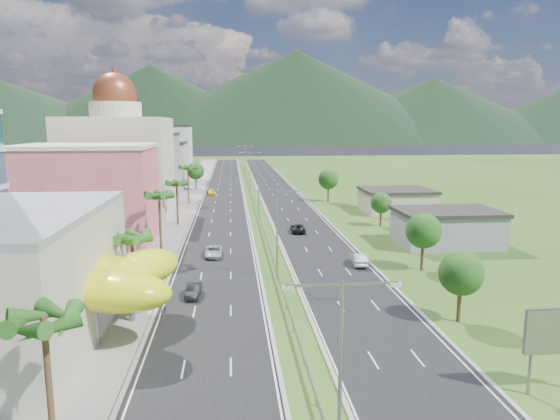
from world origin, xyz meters
name	(u,v)px	position (x,y,z in m)	size (l,w,h in m)	color
ground	(286,309)	(0.00, 0.00, 0.00)	(500.00, 500.00, 0.00)	#2D5119
road_left	(224,192)	(-7.50, 90.00, 0.02)	(11.00, 260.00, 0.04)	black
road_right	(278,192)	(7.50, 90.00, 0.02)	(11.00, 260.00, 0.04)	black
sidewalk_left	(189,193)	(-17.00, 90.00, 0.06)	(7.00, 260.00, 0.12)	gray
median_guardrail	(254,199)	(0.00, 71.99, 0.62)	(0.10, 216.06, 0.76)	gray
streetlight_median_a	(340,360)	(0.00, -25.00, 6.75)	(6.04, 0.25, 11.00)	gray
streetlight_median_b	(277,225)	(0.00, 10.00, 6.75)	(6.04, 0.25, 11.00)	gray
streetlight_median_c	(259,185)	(0.00, 50.00, 6.75)	(6.04, 0.25, 11.00)	gray
streetlight_median_d	(250,166)	(0.00, 95.00, 6.75)	(6.04, 0.25, 11.00)	gray
streetlight_median_e	(245,157)	(0.00, 140.00, 6.75)	(6.04, 0.25, 11.00)	gray
lime_canopy	(68,280)	(-20.00, -4.00, 4.99)	(18.00, 15.00, 7.40)	yellow
pink_shophouse	(88,196)	(-28.00, 32.00, 7.50)	(20.00, 15.00, 15.00)	#D35663
domed_building	(118,161)	(-28.00, 55.00, 11.35)	(20.00, 20.00, 28.70)	beige
midrise_grey	(145,167)	(-27.00, 80.00, 8.00)	(16.00, 15.00, 16.00)	gray
midrise_beige	(158,166)	(-27.00, 102.00, 6.50)	(16.00, 15.00, 13.00)	#B9AD99
midrise_white	(167,153)	(-27.00, 125.00, 9.00)	(16.00, 15.00, 18.00)	silver
billboard	(560,334)	(17.00, -18.00, 4.42)	(5.20, 0.35, 6.20)	gray
shed_near	(447,229)	(28.00, 25.00, 2.50)	(15.00, 10.00, 5.00)	gray
shed_far	(396,202)	(30.00, 55.00, 2.20)	(14.00, 12.00, 4.40)	#B9AD99
palm_tree_a	(44,325)	(-15.50, -22.00, 8.02)	(3.60, 3.60, 9.10)	#47301C
palm_tree_b	(132,240)	(-15.50, 2.00, 7.06)	(3.60, 3.60, 8.10)	#47301C
palm_tree_c	(159,198)	(-15.50, 22.00, 8.50)	(3.60, 3.60, 9.60)	#47301C
palm_tree_d	(177,185)	(-15.50, 45.00, 7.54)	(3.60, 3.60, 8.60)	#47301C
palm_tree_e	(188,169)	(-15.50, 70.00, 8.31)	(3.60, 3.60, 9.40)	#47301C
leafy_tree_lfar	(196,171)	(-15.50, 95.00, 5.58)	(4.90, 4.90, 8.05)	#47301C
leafy_tree_ra	(461,274)	(16.00, -5.00, 4.78)	(4.20, 4.20, 6.90)	#47301C
leafy_tree_rb	(423,231)	(19.00, 12.00, 5.18)	(4.55, 4.55, 7.47)	#47301C
leafy_tree_rc	(381,203)	(22.00, 40.00, 4.37)	(3.85, 3.85, 6.33)	#47301C
leafy_tree_rd	(328,179)	(18.00, 70.00, 5.58)	(4.90, 4.90, 8.05)	#47301C
mountain_ridge	(296,143)	(60.00, 450.00, 0.00)	(860.00, 140.00, 90.00)	black
car_dark_left	(193,291)	(-9.72, 4.56, 0.71)	(1.42, 4.08, 1.35)	black
car_silver_mid_left	(213,251)	(-8.10, 21.31, 0.76)	(2.38, 5.17, 1.44)	#B3B7BC
car_yellow_far_left	(212,192)	(-10.62, 85.20, 0.72)	(1.90, 4.68, 1.36)	yellow
car_silver_right	(359,259)	(11.43, 14.99, 0.84)	(1.69, 4.85, 1.60)	#AEB0B6
car_dark_far_right	(298,228)	(6.06, 36.38, 0.75)	(2.36, 5.12, 1.42)	black
motorcycle	(164,309)	(-12.30, -0.39, 0.61)	(0.54, 1.78, 1.14)	black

